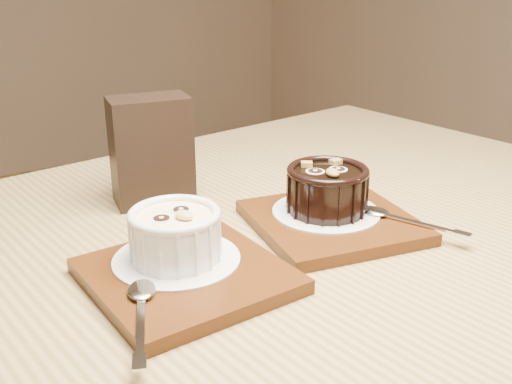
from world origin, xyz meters
TOP-DOWN VIEW (x-y plane):
  - table at (0.12, -0.15)m, footprint 1.28×0.92m
  - tray_left at (0.02, -0.19)m, footprint 0.18×0.18m
  - doily_left at (0.02, -0.16)m, footprint 0.13×0.13m
  - ramekin_white at (0.02, -0.16)m, footprint 0.09×0.09m
  - spoon_left at (-0.05, -0.24)m, footprint 0.08×0.13m
  - tray_right at (0.22, -0.17)m, footprint 0.21×0.21m
  - doily_right at (0.23, -0.15)m, footprint 0.13×0.13m
  - ramekin_dark at (0.23, -0.15)m, footprint 0.10×0.10m
  - spoon_right at (0.28, -0.22)m, footprint 0.07×0.13m
  - condiment_stand at (0.08, 0.03)m, footprint 0.11×0.08m

SIDE VIEW (x-z plane):
  - table at x=0.12m, z-range 0.28..1.03m
  - tray_left at x=0.02m, z-range 0.75..0.76m
  - tray_right at x=0.22m, z-range 0.75..0.76m
  - doily_left at x=0.02m, z-range 0.77..0.77m
  - doily_right at x=0.23m, z-range 0.77..0.77m
  - spoon_left at x=-0.05m, z-range 0.77..0.77m
  - spoon_right at x=0.28m, z-range 0.77..0.77m
  - ramekin_white at x=0.02m, z-range 0.77..0.82m
  - ramekin_dark at x=0.23m, z-range 0.77..0.83m
  - condiment_stand at x=0.08m, z-range 0.75..0.89m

